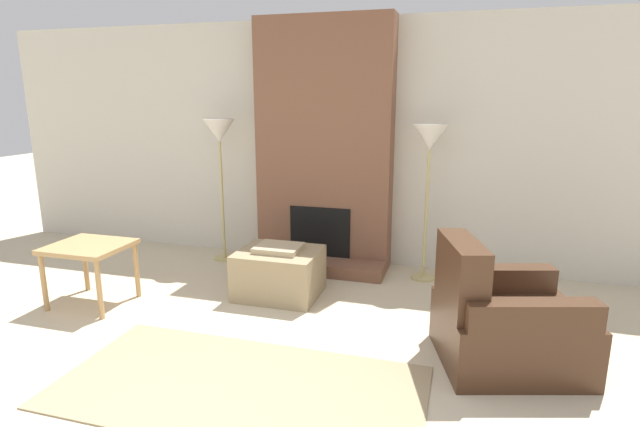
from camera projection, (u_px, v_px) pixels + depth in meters
The scene contains 8 objects.
wall_back at pixel (329, 144), 5.43m from camera, with size 8.06×0.06×2.60m, color beige.
fireplace at pixel (324, 152), 5.26m from camera, with size 1.44×0.64×2.60m.
ottoman at pixel (279, 272), 4.61m from camera, with size 0.74×0.62×0.48m.
armchair at pixel (500, 326), 3.42m from camera, with size 1.11×1.02×0.89m.
side_table at pixel (89, 253), 4.36m from camera, with size 0.65×0.57×0.55m.
floor_lamp_left at pixel (219, 138), 5.38m from camera, with size 0.35×0.35×1.58m.
floor_lamp_right at pixel (430, 145), 4.78m from camera, with size 0.35×0.35×1.55m.
area_rug at pixel (239, 387), 3.18m from camera, with size 2.34×1.16×0.01m, color #9E8966.
Camera 1 is at (1.43, -2.00, 1.82)m, focal length 28.00 mm.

